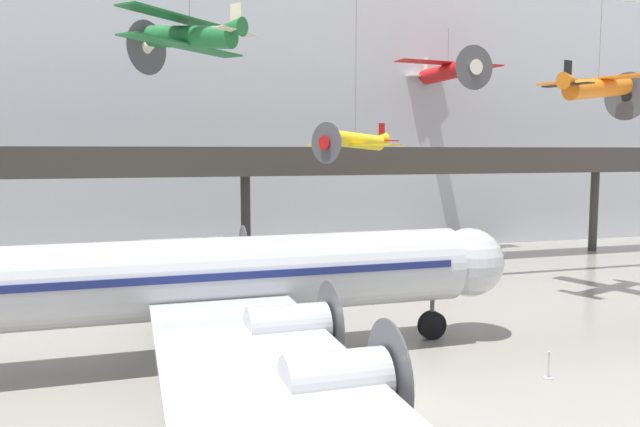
% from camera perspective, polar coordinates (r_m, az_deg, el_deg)
% --- Properties ---
extents(ground_plane, '(260.00, 260.00, 0.00)m').
position_cam_1_polar(ground_plane, '(22.72, 4.63, -16.55)').
color(ground_plane, gray).
extents(hangar_back_wall, '(140.00, 3.00, 23.55)m').
position_cam_1_polar(hangar_back_wall, '(52.51, -8.34, 9.15)').
color(hangar_back_wall, silver).
rests_on(hangar_back_wall, ground).
extents(mezzanine_walkway, '(110.00, 3.20, 8.88)m').
position_cam_1_polar(mezzanine_walkway, '(44.06, -6.64, 3.96)').
color(mezzanine_walkway, '#38332D').
rests_on(mezzanine_walkway, ground).
extents(airliner_silver_main, '(28.87, 32.57, 9.64)m').
position_cam_1_polar(airliner_silver_main, '(25.81, -11.58, -5.98)').
color(airliner_silver_main, '#B7BABF').
rests_on(airliner_silver_main, ground).
extents(suspended_plane_red_highwing, '(9.65, 7.87, 5.30)m').
position_cam_1_polar(suspended_plane_red_highwing, '(53.33, 11.60, 12.64)').
color(suspended_plane_red_highwing, red).
extents(suspended_plane_yellow_lowwing, '(5.59, 6.29, 10.50)m').
position_cam_1_polar(suspended_plane_yellow_lowwing, '(36.79, 3.24, 6.66)').
color(suspended_plane_yellow_lowwing, yellow).
extents(suspended_plane_orange_highwing, '(6.80, 8.04, 8.10)m').
position_cam_1_polar(suspended_plane_orange_highwing, '(39.62, 24.09, 10.53)').
color(suspended_plane_orange_highwing, orange).
extents(suspended_plane_green_biplane, '(7.66, 7.62, 5.47)m').
position_cam_1_polar(suspended_plane_green_biplane, '(37.38, -11.84, 15.59)').
color(suspended_plane_green_biplane, '#1E6B33').
extents(stanchion_barrier, '(0.36, 0.36, 1.08)m').
position_cam_1_polar(stanchion_barrier, '(25.87, 20.14, -13.30)').
color(stanchion_barrier, '#B2B5BA').
rests_on(stanchion_barrier, ground).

